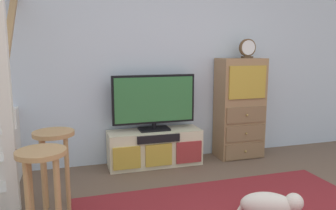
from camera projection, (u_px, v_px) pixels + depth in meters
The scene contains 8 objects.
back_wall at pixel (172, 52), 4.12m from camera, with size 6.40×0.12×2.70m, color silver.
media_console at pixel (155, 148), 3.97m from camera, with size 1.11×0.38×0.43m.
television at pixel (154, 101), 3.90m from camera, with size 0.99×0.22×0.66m.
side_cabinet at pixel (240, 108), 4.23m from camera, with size 0.58×0.38×1.27m.
desk_clock at pixel (247, 49), 4.11m from camera, with size 0.21×0.08×0.24m.
bar_stool_near at pixel (42, 175), 2.29m from camera, with size 0.34×0.34×0.71m.
bar_stool_far at pixel (55, 152), 2.78m from camera, with size 0.34×0.34×0.71m.
dog at pixel (271, 205), 2.73m from camera, with size 0.50×0.38×0.23m.
Camera 1 is at (-1.25, -1.52, 1.39)m, focal length 35.35 mm.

